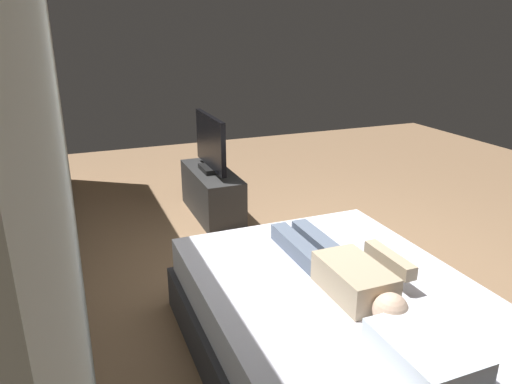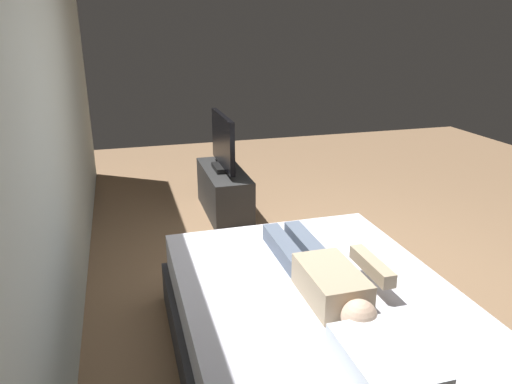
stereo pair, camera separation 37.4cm
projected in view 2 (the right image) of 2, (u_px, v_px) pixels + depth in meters
The scene contains 8 objects.
ground_plane at pixel (321, 284), 3.83m from camera, with size 10.00×10.00×0.00m, color #8C6B4C.
back_wall at pixel (54, 113), 3.24m from camera, with size 6.40×0.10×2.80m, color silver.
bed at pixel (317, 331), 2.82m from camera, with size 2.06×1.61×0.54m.
pillow at pixel (385, 361), 2.06m from camera, with size 0.48×0.34×0.12m, color white.
person at pixel (324, 274), 2.73m from camera, with size 1.26×0.46×0.18m.
remote at pixel (373, 264), 3.00m from camera, with size 0.15×0.04×0.02m, color black.
tv_stand at pixel (224, 192), 5.17m from camera, with size 1.10×0.40×0.50m, color #2D2D2D.
tv at pixel (223, 144), 5.00m from camera, with size 0.88×0.20×0.59m.
Camera 2 is at (-3.09, 1.43, 1.97)m, focal length 33.54 mm.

